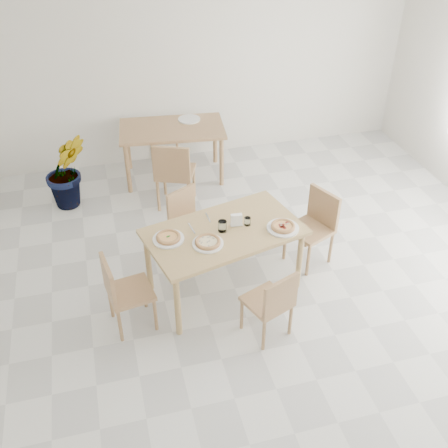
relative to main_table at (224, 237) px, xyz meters
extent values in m
plane|color=silver|center=(0.48, -0.49, -0.67)|extent=(7.00, 7.00, 0.00)
plane|color=white|center=(0.48, -0.49, 2.13)|extent=(7.00, 7.00, 0.00)
plane|color=silver|center=(0.48, 3.01, 0.73)|extent=(6.00, 0.00, 6.00)
cube|color=tan|center=(0.00, 0.00, 0.06)|extent=(1.67, 1.19, 0.04)
cylinder|color=tan|center=(-0.58, -0.51, -0.31)|extent=(0.06, 0.06, 0.71)
cylinder|color=tan|center=(0.75, -0.18, -0.31)|extent=(0.06, 0.06, 0.71)
cylinder|color=tan|center=(-0.75, 0.18, -0.31)|extent=(0.06, 0.06, 0.71)
cylinder|color=tan|center=(0.58, 0.51, -0.31)|extent=(0.06, 0.06, 0.71)
cube|color=tan|center=(0.23, -0.70, -0.28)|extent=(0.49, 0.49, 0.04)
cube|color=tan|center=(0.29, -0.86, -0.08)|extent=(0.37, 0.17, 0.36)
cylinder|color=tan|center=(0.32, -0.48, -0.48)|extent=(0.03, 0.03, 0.37)
cylinder|color=tan|center=(0.01, -0.60, -0.48)|extent=(0.03, 0.03, 0.37)
cylinder|color=tan|center=(0.44, -0.79, -0.48)|extent=(0.03, 0.03, 0.37)
cylinder|color=tan|center=(0.13, -0.91, -0.48)|extent=(0.03, 0.03, 0.37)
cube|color=tan|center=(-0.19, 0.66, -0.28)|extent=(0.52, 0.52, 0.04)
cube|color=tan|center=(-0.28, 0.81, -0.08)|extent=(0.35, 0.22, 0.36)
cylinder|color=tan|center=(-0.26, 0.44, -0.48)|extent=(0.03, 0.03, 0.37)
cylinder|color=tan|center=(0.03, 0.60, -0.48)|extent=(0.03, 0.03, 0.37)
cylinder|color=tan|center=(-0.42, 0.72, -0.48)|extent=(0.03, 0.03, 0.37)
cylinder|color=tan|center=(-0.13, 0.88, -0.48)|extent=(0.03, 0.03, 0.37)
cube|color=tan|center=(-0.98, -0.27, -0.26)|extent=(0.46, 0.46, 0.04)
cube|color=tan|center=(-1.16, -0.30, -0.05)|extent=(0.10, 0.40, 0.38)
cylinder|color=tan|center=(-0.78, -0.41, -0.47)|extent=(0.03, 0.03, 0.39)
cylinder|color=tan|center=(-0.84, -0.07, -0.47)|extent=(0.03, 0.03, 0.39)
cylinder|color=tan|center=(-1.12, -0.46, -0.47)|extent=(0.03, 0.03, 0.39)
cylinder|color=tan|center=(-1.18, -0.13, -0.47)|extent=(0.03, 0.03, 0.39)
cube|color=tan|center=(1.01, 0.20, -0.24)|extent=(0.55, 0.55, 0.04)
cube|color=tan|center=(1.19, 0.27, -0.02)|extent=(0.20, 0.40, 0.40)
cylinder|color=tan|center=(0.78, 0.29, -0.46)|extent=(0.04, 0.04, 0.41)
cylinder|color=tan|center=(0.92, -0.04, -0.46)|extent=(0.04, 0.04, 0.41)
cylinder|color=tan|center=(1.11, 0.43, -0.46)|extent=(0.04, 0.04, 0.41)
cylinder|color=tan|center=(1.25, 0.10, -0.46)|extent=(0.04, 0.04, 0.41)
cylinder|color=white|center=(-0.55, -0.01, 0.09)|extent=(0.30, 0.30, 0.02)
cylinder|color=white|center=(-0.20, -0.17, 0.09)|extent=(0.30, 0.30, 0.02)
cylinder|color=white|center=(0.57, -0.12, 0.09)|extent=(0.32, 0.32, 0.02)
cylinder|color=tan|center=(-0.55, -0.01, 0.11)|extent=(0.24, 0.24, 0.01)
torus|color=tan|center=(-0.55, -0.01, 0.12)|extent=(0.24, 0.24, 0.03)
cylinder|color=orange|center=(-0.55, -0.01, 0.11)|extent=(0.18, 0.18, 0.01)
ellipsoid|color=#286617|center=(-0.55, -0.01, 0.12)|extent=(0.05, 0.04, 0.01)
cylinder|color=tan|center=(-0.20, -0.17, 0.11)|extent=(0.29, 0.29, 0.01)
torus|color=tan|center=(-0.20, -0.17, 0.12)|extent=(0.30, 0.30, 0.03)
cylinder|color=white|center=(-0.20, -0.17, 0.11)|extent=(0.22, 0.22, 0.01)
cylinder|color=tan|center=(0.57, -0.12, 0.11)|extent=(0.29, 0.29, 0.01)
torus|color=tan|center=(0.57, -0.12, 0.12)|extent=(0.30, 0.30, 0.03)
cylinder|color=orange|center=(0.57, -0.12, 0.11)|extent=(0.22, 0.22, 0.01)
cylinder|color=white|center=(-0.02, 0.00, 0.14)|extent=(0.09, 0.09, 0.11)
cylinder|color=white|center=(0.25, 0.03, 0.12)|extent=(0.06, 0.06, 0.08)
cube|color=silver|center=(0.14, 0.04, 0.09)|extent=(0.13, 0.07, 0.01)
cube|color=white|center=(0.14, 0.04, 0.16)|extent=(0.11, 0.05, 0.12)
cube|color=silver|center=(-0.30, 0.11, 0.08)|extent=(0.04, 0.19, 0.01)
cube|color=silver|center=(-0.10, 0.25, 0.08)|extent=(0.02, 0.17, 0.01)
cube|color=tan|center=(-0.08, 2.41, 0.06)|extent=(1.47, 0.94, 0.04)
cylinder|color=tan|center=(-0.74, 2.16, -0.31)|extent=(0.06, 0.06, 0.71)
cylinder|color=tan|center=(0.50, 2.02, -0.31)|extent=(0.06, 0.06, 0.71)
cylinder|color=tan|center=(-0.67, 2.81, -0.31)|extent=(0.06, 0.06, 0.71)
cylinder|color=tan|center=(0.57, 2.67, -0.31)|extent=(0.06, 0.06, 0.71)
cube|color=tan|center=(-0.18, 1.72, -0.20)|extent=(0.59, 0.59, 0.04)
cube|color=tan|center=(-0.25, 1.53, 0.04)|extent=(0.44, 0.21, 0.43)
cylinder|color=tan|center=(0.08, 1.83, -0.45)|extent=(0.04, 0.04, 0.45)
cylinder|color=tan|center=(-0.29, 1.97, -0.45)|extent=(0.04, 0.04, 0.45)
cylinder|color=tan|center=(-0.07, 1.47, -0.45)|extent=(0.04, 0.04, 0.45)
cylinder|color=tan|center=(-0.43, 1.61, -0.45)|extent=(0.04, 0.04, 0.45)
cube|color=tan|center=(-0.06, 3.11, -0.22)|extent=(0.57, 0.57, 0.04)
cube|color=tan|center=(0.01, 3.30, 0.01)|extent=(0.43, 0.20, 0.42)
cylinder|color=tan|center=(-0.30, 3.01, -0.45)|extent=(0.04, 0.04, 0.43)
cylinder|color=tan|center=(0.05, 2.87, -0.45)|extent=(0.04, 0.04, 0.43)
cylinder|color=tan|center=(-0.17, 3.36, -0.45)|extent=(0.04, 0.04, 0.43)
cylinder|color=tan|center=(0.19, 3.22, -0.45)|extent=(0.04, 0.04, 0.43)
cylinder|color=white|center=(0.19, 2.59, 0.09)|extent=(0.30, 0.30, 0.02)
imported|color=#1F6922|center=(-1.50, 2.05, -0.17)|extent=(0.62, 0.54, 1.00)
camera|label=1|loc=(-1.06, -3.97, 3.13)|focal=42.00mm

